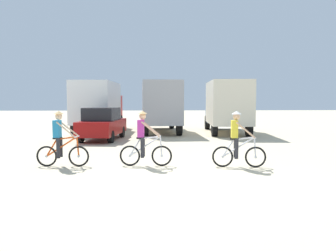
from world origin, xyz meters
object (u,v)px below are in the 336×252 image
(cyclist_orange_shirt, at_px, (61,141))
(box_truck_avon_van, at_px, (99,104))
(box_truck_cream_rv, at_px, (227,104))
(cyclist_cowboy_hat, at_px, (144,141))
(box_truck_grey_hauler, at_px, (160,104))
(sedan_parked, at_px, (102,124))
(cyclist_near_camera, at_px, (237,141))

(cyclist_orange_shirt, bearing_deg, box_truck_avon_van, 92.69)
(box_truck_avon_van, height_order, cyclist_orange_shirt, box_truck_avon_van)
(box_truck_cream_rv, distance_m, cyclist_cowboy_hat, 12.29)
(cyclist_cowboy_hat, bearing_deg, cyclist_orange_shirt, 179.03)
(cyclist_orange_shirt, distance_m, cyclist_cowboy_hat, 2.71)
(box_truck_grey_hauler, height_order, cyclist_cowboy_hat, box_truck_grey_hauler)
(box_truck_avon_van, xyz_separation_m, cyclist_orange_shirt, (0.58, -12.27, -1.03))
(box_truck_grey_hauler, xyz_separation_m, sedan_parked, (-3.28, -4.33, -0.99))
(cyclist_near_camera, bearing_deg, cyclist_orange_shirt, 175.81)
(sedan_parked, relative_size, cyclist_near_camera, 2.42)
(box_truck_grey_hauler, relative_size, box_truck_cream_rv, 0.99)
(cyclist_orange_shirt, relative_size, cyclist_near_camera, 1.00)
(box_truck_grey_hauler, bearing_deg, box_truck_avon_van, 172.93)
(box_truck_avon_van, distance_m, sedan_parked, 5.03)
(box_truck_avon_van, relative_size, cyclist_near_camera, 3.78)
(box_truck_avon_van, height_order, sedan_parked, box_truck_avon_van)
(sedan_parked, bearing_deg, box_truck_avon_van, 100.54)
(box_truck_grey_hauler, relative_size, cyclist_cowboy_hat, 3.74)
(box_truck_grey_hauler, xyz_separation_m, cyclist_cowboy_hat, (-0.89, -11.80, -1.03))
(cyclist_near_camera, bearing_deg, sedan_parked, 124.52)
(box_truck_cream_rv, relative_size, cyclist_orange_shirt, 3.80)
(cyclist_cowboy_hat, bearing_deg, sedan_parked, 107.70)
(cyclist_orange_shirt, distance_m, cyclist_near_camera, 5.73)
(cyclist_orange_shirt, height_order, cyclist_near_camera, same)
(box_truck_cream_rv, relative_size, cyclist_near_camera, 3.80)
(sedan_parked, height_order, cyclist_cowboy_hat, cyclist_cowboy_hat)
(box_truck_avon_van, relative_size, cyclist_cowboy_hat, 3.78)
(box_truck_avon_van, bearing_deg, box_truck_cream_rv, -8.26)
(cyclist_cowboy_hat, relative_size, cyclist_near_camera, 1.00)
(sedan_parked, relative_size, cyclist_cowboy_hat, 2.42)
(box_truck_avon_van, distance_m, box_truck_grey_hauler, 4.21)
(sedan_parked, bearing_deg, box_truck_cream_rv, 25.34)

